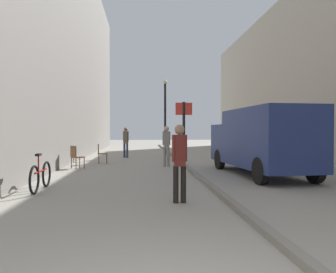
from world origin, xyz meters
TOP-DOWN VIEW (x-y plane):
  - ground_plane at (0.00, 12.00)m, footprint 80.00×80.00m
  - building_facade_left at (-4.93, 12.00)m, footprint 2.66×40.00m
  - kerb_strip at (1.58, 12.00)m, footprint 0.16×40.00m
  - pedestrian_main_foreground at (0.79, 11.88)m, footprint 0.35×0.23m
  - pedestrian_mid_block at (-1.20, 16.60)m, footprint 0.33×0.26m
  - pedestrian_far_crossing at (0.53, 4.79)m, footprint 0.34×0.22m
  - delivery_van at (3.87, 8.87)m, footprint 2.27×5.61m
  - street_sign_post at (1.23, 9.39)m, footprint 0.60×0.10m
  - lamp_post at (1.19, 18.12)m, footprint 0.28×0.28m
  - bicycle_leaning at (-2.92, 6.50)m, footprint 0.10×1.77m
  - cafe_chair_near_window at (-2.99, 11.39)m, footprint 0.62×0.62m
  - cafe_chair_by_doorway at (-2.22, 13.36)m, footprint 0.51×0.51m

SIDE VIEW (x-z plane):
  - ground_plane at x=0.00m, z-range 0.00..0.00m
  - kerb_strip at x=1.58m, z-range 0.00..0.12m
  - bicycle_leaning at x=-2.92m, z-range -0.11..0.87m
  - cafe_chair_near_window at x=-2.99m, z-range 0.08..1.02m
  - cafe_chair_by_doorway at x=-2.22m, z-range 0.08..1.02m
  - pedestrian_far_crossing at x=0.53m, z-range 0.13..1.83m
  - pedestrian_mid_block at x=-1.20m, z-range 0.14..1.89m
  - pedestrian_main_foreground at x=0.79m, z-range 0.14..1.90m
  - delivery_van at x=3.87m, z-range 0.09..2.40m
  - street_sign_post at x=1.23m, z-range 0.25..2.85m
  - lamp_post at x=1.19m, z-range 0.34..5.10m
  - building_facade_left at x=-4.93m, z-range 0.00..12.37m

